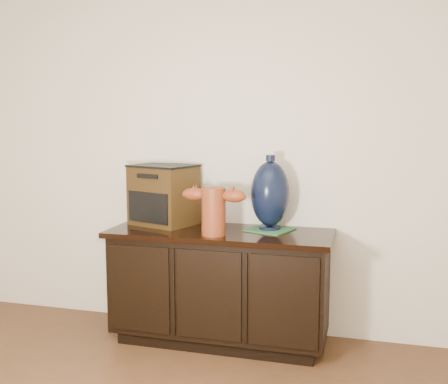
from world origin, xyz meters
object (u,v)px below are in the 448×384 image
(sideboard, at_px, (220,285))
(terracotta_vessel, at_px, (214,209))
(tv_radio, at_px, (164,195))
(spray_can, at_px, (208,211))
(lamp_base, at_px, (270,194))

(sideboard, bearing_deg, terracotta_vessel, -90.32)
(terracotta_vessel, bearing_deg, tv_radio, 152.31)
(tv_radio, bearing_deg, spray_can, 33.28)
(terracotta_vessel, bearing_deg, lamp_base, 40.96)
(terracotta_vessel, relative_size, tv_radio, 0.85)
(terracotta_vessel, relative_size, spray_can, 2.31)
(lamp_base, bearing_deg, terracotta_vessel, -141.89)
(lamp_base, height_order, spray_can, lamp_base)
(sideboard, xyz_separation_m, lamp_base, (0.31, 0.10, 0.61))
(sideboard, relative_size, lamp_base, 3.00)
(sideboard, relative_size, terracotta_vessel, 3.46)
(lamp_base, relative_size, spray_can, 2.67)
(sideboard, height_order, tv_radio, tv_radio)
(sideboard, bearing_deg, tv_radio, 165.06)
(sideboard, distance_m, lamp_base, 0.69)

